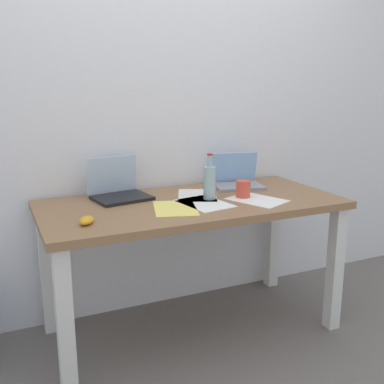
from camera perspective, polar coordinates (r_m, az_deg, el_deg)
ground_plane at (r=2.75m, az=0.00°, el=-16.56°), size 8.00×8.00×0.00m
back_wall at (r=2.77m, az=-3.72°, el=11.91°), size 5.20×0.08×2.60m
desk at (r=2.49m, az=0.00°, el=-3.51°), size 1.60×0.74×0.76m
laptop_left at (r=2.54m, az=-9.11°, el=0.26°), size 0.33×0.29×0.22m
laptop_right at (r=2.79m, az=5.65°, el=1.54°), size 0.32×0.28×0.20m
beer_bottle at (r=2.47m, az=2.21°, el=1.29°), size 0.07×0.07×0.25m
computer_mouse at (r=2.12m, az=-12.97°, el=-3.46°), size 0.10×0.12×0.03m
coffee_mug at (r=2.54m, az=6.37°, el=0.36°), size 0.08×0.08×0.09m
paper_sheet_center at (r=2.41m, az=1.57°, el=-1.42°), size 0.26×0.33×0.00m
paper_yellow_folder at (r=2.32m, az=-2.10°, el=-2.03°), size 0.28×0.34×0.00m
paper_sheet_front_right at (r=2.50m, az=8.09°, el=-0.97°), size 0.31×0.35×0.00m
paper_sheet_near_back at (r=2.57m, az=0.64°, el=-0.41°), size 0.31×0.36×0.00m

